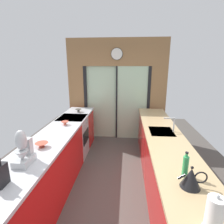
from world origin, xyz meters
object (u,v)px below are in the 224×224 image
paper_towel_roll (214,215)px  mixing_bowl_near (42,145)px  kettle (191,178)px  soap_bottle (185,166)px  mixing_bowl_mid (65,123)px  knife_block (1,175)px  oven_range (73,137)px  stand_mixer (23,151)px  mixing_bowl_far (78,110)px

paper_towel_roll → mixing_bowl_near: bearing=147.2°
kettle → soap_bottle: bearing=90.7°
mixing_bowl_mid → knife_block: (0.00, -1.78, 0.07)m
mixing_bowl_near → mixing_bowl_mid: bearing=90.0°
oven_range → stand_mixer: (0.02, -1.90, 0.63)m
oven_range → stand_mixer: stand_mixer is taller
mixing_bowl_near → mixing_bowl_mid: 0.96m
mixing_bowl_mid → mixing_bowl_near: bearing=-90.0°
mixing_bowl_near → paper_towel_roll: paper_towel_roll is taller
oven_range → mixing_bowl_mid: 0.72m
knife_block → oven_range: bearing=90.5°
knife_block → soap_bottle: 1.81m
mixing_bowl_far → soap_bottle: 3.02m
soap_bottle → paper_towel_roll: bearing=-90.0°
knife_block → paper_towel_roll: (1.78, -0.33, 0.02)m
oven_range → mixing_bowl_near: (0.02, -1.47, 0.50)m
mixing_bowl_mid → mixing_bowl_far: bearing=90.0°
oven_range → mixing_bowl_far: bearing=87.7°
mixing_bowl_mid → knife_block: size_ratio=0.49×
soap_bottle → kettle: bearing=-89.3°
mixing_bowl_near → knife_block: bearing=-90.0°
kettle → soap_bottle: (-0.00, 0.17, 0.02)m
mixing_bowl_mid → paper_towel_roll: (1.78, -2.10, 0.09)m
oven_range → kettle: size_ratio=3.36×
oven_range → mixing_bowl_mid: bearing=-88.0°
stand_mixer → soap_bottle: (1.78, -0.09, -0.04)m
soap_bottle → stand_mixer: bearing=177.2°
mixing_bowl_far → paper_towel_roll: paper_towel_roll is taller
mixing_bowl_near → mixing_bowl_far: size_ratio=1.16×
kettle → knife_block: bearing=-175.8°
mixing_bowl_near → kettle: kettle is taller
mixing_bowl_far → soap_bottle: (1.78, -2.44, 0.08)m
paper_towel_roll → stand_mixer: bearing=158.1°
stand_mixer → paper_towel_roll: bearing=-21.9°
mixing_bowl_mid → mixing_bowl_far: 0.97m
oven_range → paper_towel_roll: size_ratio=3.16×
stand_mixer → paper_towel_roll: stand_mixer is taller
stand_mixer → knife_block: bearing=-90.0°
stand_mixer → mixing_bowl_far: bearing=90.0°
mixing_bowl_far → paper_towel_roll: size_ratio=0.54×
mixing_bowl_near → soap_bottle: (1.78, -0.52, 0.08)m
oven_range → mixing_bowl_far: size_ratio=5.89×
mixing_bowl_far → kettle: 3.16m
kettle → soap_bottle: soap_bottle is taller
mixing_bowl_mid → knife_block: knife_block is taller
soap_bottle → paper_towel_roll: paper_towel_roll is taller
soap_bottle → paper_towel_roll: 0.63m
mixing_bowl_mid → paper_towel_roll: 2.75m
mixing_bowl_mid → stand_mixer: (0.00, -1.39, 0.12)m
mixing_bowl_near → kettle: bearing=-21.2°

